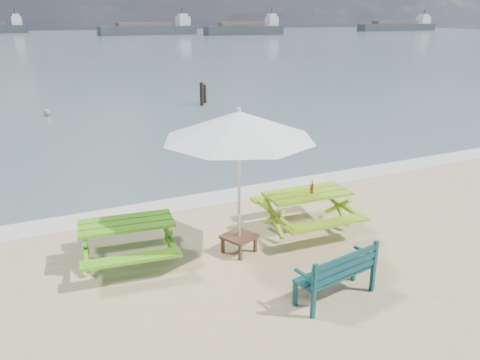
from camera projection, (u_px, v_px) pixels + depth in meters
name	position (u px, v px, depth m)	size (l,w,h in m)	color
sea	(32.00, 43.00, 80.03)	(300.00, 300.00, 0.00)	slate
foam_strip	(191.00, 202.00, 11.46)	(22.00, 0.90, 0.01)	silver
picnic_table_left	(128.00, 243.00, 8.58)	(1.90, 2.07, 0.80)	#58AE1A
picnic_table_right	(307.00, 212.00, 9.88)	(1.87, 2.06, 0.85)	#83B41B
park_bench	(335.00, 283.00, 7.49)	(1.47, 0.69, 0.87)	#0E383B
side_table	(239.00, 243.00, 8.98)	(0.73, 0.73, 0.36)	brown
patio_umbrella	(239.00, 125.00, 8.21)	(3.67, 3.67, 2.75)	silver
beer_bottle	(312.00, 189.00, 9.66)	(0.07, 0.07, 0.27)	#8E4914
swimmer	(48.00, 126.00, 21.56)	(0.63, 0.48, 1.56)	tan
mooring_pilings	(203.00, 96.00, 24.06)	(0.58, 0.78, 1.37)	black
cargo_ships	(219.00, 29.00, 126.98)	(141.76, 44.78, 4.40)	#34383D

